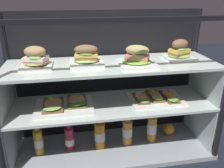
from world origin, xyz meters
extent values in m
cube|color=black|center=(0.00, 0.00, -0.01)|extent=(6.00, 6.00, 0.02)
cube|color=#999CA2|center=(0.00, 0.00, 0.02)|extent=(1.29, 0.44, 0.03)
cylinder|color=black|center=(-0.63, 0.20, 0.45)|extent=(0.03, 0.03, 0.90)
cylinder|color=black|center=(0.63, 0.20, 0.45)|extent=(0.03, 0.03, 0.90)
cube|color=black|center=(0.00, -0.20, 0.88)|extent=(1.26, 0.02, 0.02)
cube|color=black|center=(0.00, 0.21, 0.46)|extent=(1.23, 0.01, 0.87)
cube|color=silver|center=(-0.61, 0.00, 0.19)|extent=(0.01, 0.37, 0.31)
cube|color=silver|center=(0.61, 0.00, 0.19)|extent=(0.01, 0.37, 0.31)
cube|color=silver|center=(0.00, 0.00, 0.35)|extent=(1.24, 0.39, 0.02)
cube|color=silver|center=(-0.61, 0.00, 0.48)|extent=(0.01, 0.37, 0.24)
cube|color=silver|center=(0.61, 0.00, 0.48)|extent=(0.01, 0.37, 0.24)
cube|color=silver|center=(0.00, 0.00, 0.60)|extent=(1.24, 0.39, 0.02)
cube|color=white|center=(-0.43, 0.01, 0.62)|extent=(0.17, 0.17, 0.01)
ellipsoid|color=#A6BA64|center=(-0.43, 0.01, 0.63)|extent=(0.12, 0.10, 0.02)
cube|color=tan|center=(-0.43, 0.01, 0.64)|extent=(0.14, 0.12, 0.02)
cube|color=white|center=(-0.43, 0.01, 0.66)|extent=(0.14, 0.12, 0.02)
ellipsoid|color=#7BB64F|center=(-0.43, -0.03, 0.68)|extent=(0.08, 0.05, 0.02)
ellipsoid|color=#A68352|center=(-0.43, 0.01, 0.70)|extent=(0.14, 0.12, 0.06)
cube|color=white|center=(-0.15, 0.01, 0.62)|extent=(0.19, 0.19, 0.02)
ellipsoid|color=#9FCE70|center=(-0.15, 0.01, 0.64)|extent=(0.14, 0.12, 0.02)
cube|color=#997146|center=(-0.15, 0.01, 0.65)|extent=(0.13, 0.09, 0.02)
cube|color=#EDC455|center=(-0.15, 0.01, 0.67)|extent=(0.14, 0.09, 0.01)
ellipsoid|color=#7DB158|center=(-0.15, -0.02, 0.68)|extent=(0.08, 0.04, 0.02)
ellipsoid|color=brown|center=(-0.15, 0.01, 0.70)|extent=(0.14, 0.09, 0.05)
cube|color=white|center=(0.14, -0.04, 0.62)|extent=(0.21, 0.21, 0.01)
ellipsoid|color=#85C548|center=(0.14, -0.04, 0.63)|extent=(0.17, 0.15, 0.01)
cube|color=#CEBC71|center=(0.14, -0.04, 0.64)|extent=(0.15, 0.13, 0.02)
cube|color=tan|center=(0.14, -0.04, 0.66)|extent=(0.15, 0.13, 0.02)
ellipsoid|color=#8ED066|center=(0.14, -0.08, 0.67)|extent=(0.08, 0.06, 0.01)
ellipsoid|color=tan|center=(0.14, -0.04, 0.70)|extent=(0.16, 0.13, 0.06)
cube|color=white|center=(0.43, 0.03, 0.62)|extent=(0.17, 0.17, 0.02)
ellipsoid|color=#96CB51|center=(0.43, 0.03, 0.63)|extent=(0.14, 0.12, 0.02)
cube|color=#8E6644|center=(0.43, 0.03, 0.64)|extent=(0.13, 0.11, 0.02)
cube|color=#EDBE45|center=(0.43, 0.03, 0.66)|extent=(0.14, 0.12, 0.02)
ellipsoid|color=#7CB364|center=(0.43, -0.01, 0.68)|extent=(0.07, 0.05, 0.02)
ellipsoid|color=brown|center=(0.43, 0.03, 0.71)|extent=(0.14, 0.12, 0.06)
cube|color=white|center=(-0.29, -0.01, 0.36)|extent=(0.34, 0.25, 0.02)
cube|color=brown|center=(-0.35, -0.02, 0.38)|extent=(0.12, 0.20, 0.02)
ellipsoid|color=#98BC5D|center=(-0.35, -0.07, 0.39)|extent=(0.12, 0.12, 0.03)
ellipsoid|color=#F2A078|center=(-0.35, -0.02, 0.40)|extent=(0.10, 0.16, 0.02)
cylinder|color=yellow|center=(-0.36, 0.01, 0.41)|extent=(0.05, 0.05, 0.03)
cube|color=brown|center=(-0.22, 0.02, 0.38)|extent=(0.12, 0.19, 0.01)
ellipsoid|color=#58962F|center=(-0.22, -0.04, 0.39)|extent=(0.13, 0.12, 0.04)
ellipsoid|color=#E8A489|center=(-0.22, 0.02, 0.39)|extent=(0.10, 0.15, 0.02)
cylinder|color=yellow|center=(-0.20, 0.03, 0.40)|extent=(0.05, 0.05, 0.02)
cube|color=white|center=(0.28, 0.00, 0.36)|extent=(0.34, 0.25, 0.01)
cube|color=brown|center=(0.19, 0.00, 0.37)|extent=(0.08, 0.17, 0.01)
ellipsoid|color=#6B9946|center=(0.19, -0.05, 0.38)|extent=(0.08, 0.09, 0.02)
ellipsoid|color=#F1A98E|center=(0.19, 0.00, 0.39)|extent=(0.07, 0.14, 0.02)
cylinder|color=orange|center=(0.19, -0.02, 0.40)|extent=(0.04, 0.04, 0.02)
cube|color=brown|center=(0.28, 0.01, 0.38)|extent=(0.08, 0.18, 0.02)
ellipsoid|color=#A6C35C|center=(0.28, -0.04, 0.39)|extent=(0.07, 0.09, 0.03)
ellipsoid|color=#DF9388|center=(0.28, 0.01, 0.39)|extent=(0.07, 0.14, 0.01)
cylinder|color=orange|center=(0.28, 0.02, 0.40)|extent=(0.06, 0.06, 0.03)
cube|color=brown|center=(0.37, -0.01, 0.37)|extent=(0.08, 0.20, 0.01)
ellipsoid|color=#70A64A|center=(0.37, -0.07, 0.39)|extent=(0.09, 0.11, 0.02)
ellipsoid|color=#EF9689|center=(0.37, -0.01, 0.39)|extent=(0.07, 0.16, 0.02)
cylinder|color=orange|center=(0.36, -0.04, 0.40)|extent=(0.06, 0.06, 0.02)
cylinder|color=gold|center=(-0.47, 0.02, 0.11)|extent=(0.06, 0.06, 0.16)
cylinder|color=silver|center=(-0.47, 0.02, 0.11)|extent=(0.06, 0.06, 0.06)
cylinder|color=gold|center=(-0.47, 0.02, 0.22)|extent=(0.03, 0.03, 0.05)
cylinder|color=gold|center=(-0.47, 0.02, 0.25)|extent=(0.03, 0.03, 0.01)
cylinder|color=maroon|center=(-0.28, 0.03, 0.11)|extent=(0.06, 0.06, 0.15)
cylinder|color=white|center=(-0.28, 0.03, 0.09)|extent=(0.06, 0.06, 0.04)
cylinder|color=#99264A|center=(-0.28, 0.03, 0.20)|extent=(0.03, 0.03, 0.03)
cylinder|color=black|center=(-0.28, 0.03, 0.23)|extent=(0.04, 0.04, 0.01)
cylinder|color=orange|center=(-0.08, 0.01, 0.12)|extent=(0.07, 0.07, 0.18)
cylinder|color=white|center=(-0.08, 0.01, 0.12)|extent=(0.07, 0.07, 0.06)
cylinder|color=orange|center=(-0.08, 0.01, 0.23)|extent=(0.03, 0.03, 0.04)
cylinder|color=#2E73B9|center=(-0.08, 0.01, 0.26)|extent=(0.04, 0.04, 0.01)
cylinder|color=gold|center=(0.11, 0.02, 0.12)|extent=(0.07, 0.07, 0.17)
cylinder|color=white|center=(0.11, 0.02, 0.12)|extent=(0.07, 0.07, 0.06)
cylinder|color=gold|center=(0.11, 0.02, 0.22)|extent=(0.04, 0.04, 0.04)
cylinder|color=blue|center=(0.11, 0.02, 0.25)|extent=(0.04, 0.04, 0.01)
cylinder|color=gold|center=(0.28, 0.02, 0.12)|extent=(0.06, 0.06, 0.18)
cylinder|color=white|center=(0.28, 0.02, 0.13)|extent=(0.06, 0.06, 0.07)
cylinder|color=gold|center=(0.28, 0.02, 0.24)|extent=(0.03, 0.03, 0.05)
cylinder|color=#3073B4|center=(0.28, 0.02, 0.27)|extent=(0.04, 0.04, 0.01)
sphere|color=orange|center=(0.43, 0.07, 0.07)|extent=(0.08, 0.08, 0.08)
camera|label=1|loc=(-0.23, -1.30, 1.01)|focal=37.95mm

